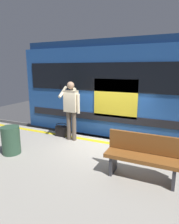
{
  "coord_description": "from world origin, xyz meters",
  "views": [
    {
      "loc": [
        -1.88,
        5.48,
        3.2
      ],
      "look_at": [
        0.52,
        0.3,
        1.9
      ],
      "focal_mm": 31.05,
      "sensor_mm": 36.0,
      "label": 1
    }
  ],
  "objects_px": {
    "handbag": "(62,131)",
    "bench": "(143,155)",
    "trash_bin": "(11,140)",
    "passenger": "(71,106)"
  },
  "relations": [
    {
      "from": "handbag",
      "to": "passenger",
      "type": "bearing_deg",
      "value": 163.32
    },
    {
      "from": "handbag",
      "to": "trash_bin",
      "type": "bearing_deg",
      "value": 74.62
    },
    {
      "from": "handbag",
      "to": "bench",
      "type": "xyz_separation_m",
      "value": [
        -2.86,
        1.4,
        0.3
      ]
    },
    {
      "from": "passenger",
      "to": "handbag",
      "type": "relative_size",
      "value": 4.46
    },
    {
      "from": "trash_bin",
      "to": "passenger",
      "type": "bearing_deg",
      "value": -121.29
    },
    {
      "from": "bench",
      "to": "handbag",
      "type": "bearing_deg",
      "value": -26.12
    },
    {
      "from": "handbag",
      "to": "trash_bin",
      "type": "xyz_separation_m",
      "value": [
        0.46,
        1.68,
        0.18
      ]
    },
    {
      "from": "handbag",
      "to": "bench",
      "type": "distance_m",
      "value": 3.2
    },
    {
      "from": "passenger",
      "to": "handbag",
      "type": "distance_m",
      "value": 1.01
    },
    {
      "from": "passenger",
      "to": "handbag",
      "type": "bearing_deg",
      "value": -16.68
    }
  ]
}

